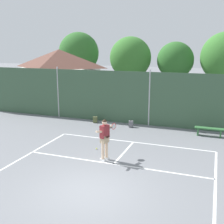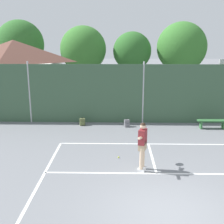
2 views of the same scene
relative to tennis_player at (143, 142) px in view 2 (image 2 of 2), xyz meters
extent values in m
plane|color=slate|center=(0.52, -2.76, -1.11)|extent=(120.00, 120.00, 0.00)
cube|color=white|center=(0.52, 2.74, -1.11)|extent=(8.20, 0.10, 0.01)
cube|color=white|center=(-3.58, -2.76, -1.11)|extent=(0.10, 11.00, 0.01)
cube|color=white|center=(0.52, -0.29, -1.11)|extent=(8.20, 0.10, 0.01)
cube|color=white|center=(0.52, 1.20, -1.11)|extent=(0.10, 2.97, 0.01)
cube|color=#38563D|center=(0.52, 6.24, 0.57)|extent=(26.00, 0.05, 3.37)
cylinder|color=#B2B2B7|center=(-5.98, 6.24, 0.65)|extent=(0.09, 0.09, 3.52)
cylinder|color=#B2B2B7|center=(0.52, 6.24, 0.65)|extent=(0.09, 0.09, 3.52)
cylinder|color=yellow|center=(5.63, 7.87, 0.41)|extent=(0.12, 0.12, 3.05)
cube|color=silver|center=(-8.05, 10.06, 0.48)|extent=(5.70, 4.10, 3.18)
pyramid|color=brown|center=(-8.05, 10.06, 2.80)|extent=(6.16, 4.43, 1.47)
cylinder|color=brown|center=(-10.20, 17.94, 0.02)|extent=(0.36, 0.36, 2.26)
ellipsoid|color=#2D6628|center=(-10.20, 17.94, 3.05)|extent=(4.48, 4.04, 4.48)
cylinder|color=brown|center=(-4.24, 17.94, -0.17)|extent=(0.36, 0.36, 1.88)
ellipsoid|color=#38752D|center=(-4.24, 17.94, 2.60)|extent=(4.32, 3.89, 4.32)
cylinder|color=brown|center=(0.39, 17.94, -0.10)|extent=(0.36, 0.36, 2.02)
ellipsoid|color=#2D6628|center=(0.39, 17.94, 2.43)|extent=(3.58, 3.23, 3.58)
cylinder|color=brown|center=(5.02, 17.94, -0.14)|extent=(0.36, 0.36, 1.93)
ellipsoid|color=#38752D|center=(5.02, 17.94, 2.79)|extent=(4.64, 4.18, 4.64)
cube|color=silver|center=(-0.04, -0.13, -1.06)|extent=(0.29, 0.20, 0.10)
cube|color=silver|center=(0.04, 0.10, -1.06)|extent=(0.29, 0.20, 0.10)
cylinder|color=beige|center=(-0.04, -0.13, -0.60)|extent=(0.13, 0.13, 0.82)
cylinder|color=beige|center=(0.04, 0.10, -0.60)|extent=(0.13, 0.13, 0.82)
cube|color=tan|center=(0.00, -0.01, -0.13)|extent=(0.35, 0.42, 0.32)
cube|color=maroon|center=(0.00, -0.01, 0.21)|extent=(0.36, 0.46, 0.56)
sphere|color=beige|center=(0.00, -0.01, 0.62)|extent=(0.22, 0.22, 0.22)
sphere|color=black|center=(0.00, -0.01, 0.64)|extent=(0.21, 0.21, 0.21)
cylinder|color=beige|center=(0.04, 0.18, 0.31)|extent=(0.27, 0.56, 0.17)
cylinder|color=beige|center=(-0.10, -0.28, 0.26)|extent=(0.25, 0.51, 0.22)
cylinder|color=black|center=(0.08, 0.38, 0.26)|extent=(0.13, 0.29, 0.04)
torus|color=red|center=(0.15, 0.73, 0.26)|extent=(0.12, 0.29, 0.30)
cylinder|color=silver|center=(0.15, 0.73, 0.26)|extent=(0.09, 0.25, 0.26)
sphere|color=#CCE033|center=(-0.87, 1.10, -1.08)|extent=(0.07, 0.07, 0.07)
cube|color=#566038|center=(-2.92, 5.63, -0.91)|extent=(0.32, 0.26, 0.40)
cube|color=#566038|center=(-2.88, 5.52, -0.99)|extent=(0.23, 0.13, 0.18)
torus|color=black|center=(-2.92, 5.63, -0.69)|extent=(0.09, 0.04, 0.09)
cube|color=slate|center=(-0.41, 5.42, -0.91)|extent=(0.32, 0.25, 0.40)
cube|color=slate|center=(-0.38, 5.31, -0.99)|extent=(0.23, 0.12, 0.18)
torus|color=black|center=(-0.41, 5.42, -0.69)|extent=(0.09, 0.04, 0.09)
cube|color=#336B38|center=(4.20, 5.18, -0.66)|extent=(1.60, 0.36, 0.06)
cube|color=#336B38|center=(3.60, 5.18, -0.89)|extent=(0.08, 0.32, 0.45)
cube|color=#336B38|center=(4.80, 5.18, -0.89)|extent=(0.08, 0.32, 0.45)
camera|label=1|loc=(4.35, -10.91, 3.81)|focal=45.58mm
camera|label=2|loc=(-0.90, -10.03, 3.73)|focal=46.64mm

